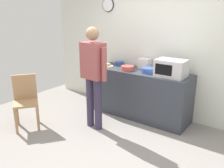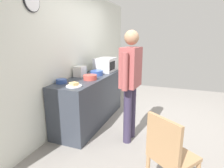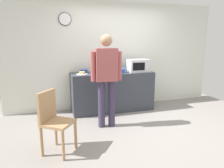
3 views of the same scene
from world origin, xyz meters
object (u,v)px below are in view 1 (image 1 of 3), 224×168
at_px(cereal_bowl, 148,70).
at_px(toaster, 145,64).
at_px(microwave, 171,68).
at_px(wooden_chair, 26,99).
at_px(person_standing, 93,71).
at_px(spoon_utensil, 184,74).
at_px(sandwich_plate, 107,66).
at_px(mixing_bowl, 120,63).
at_px(salad_bowl, 128,68).
at_px(fork_utensil, 172,72).

xyz_separation_m(cereal_bowl, toaster, (-0.22, 0.25, 0.05)).
bearing_deg(microwave, cereal_bowl, 179.05).
relative_size(microwave, toaster, 2.27).
height_order(cereal_bowl, wooden_chair, cereal_bowl).
bearing_deg(toaster, person_standing, -108.36).
relative_size(spoon_utensil, wooden_chair, 0.18).
bearing_deg(sandwich_plate, microwave, 1.57).
distance_m(cereal_bowl, spoon_utensil, 0.64).
bearing_deg(person_standing, mixing_bowl, 101.68).
bearing_deg(salad_bowl, person_standing, -102.58).
distance_m(mixing_bowl, toaster, 0.60).
bearing_deg(fork_utensil, sandwich_plate, -164.90).
relative_size(fork_utensil, spoon_utensil, 1.00).
height_order(salad_bowl, spoon_utensil, salad_bowl).
xyz_separation_m(microwave, mixing_bowl, (-1.26, 0.27, -0.12)).
distance_m(cereal_bowl, fork_utensil, 0.45).
bearing_deg(fork_utensil, cereal_bowl, -138.61).
relative_size(sandwich_plate, fork_utensil, 1.47).
relative_size(sandwich_plate, wooden_chair, 0.27).
bearing_deg(cereal_bowl, fork_utensil, 41.39).
xyz_separation_m(salad_bowl, wooden_chair, (-1.18, -1.47, -0.44)).
relative_size(salad_bowl, mixing_bowl, 1.39).
relative_size(toaster, person_standing, 0.12).
bearing_deg(spoon_utensil, microwave, -112.98).
height_order(microwave, salad_bowl, microwave).
bearing_deg(microwave, spoon_utensil, 67.02).
height_order(microwave, cereal_bowl, microwave).
bearing_deg(wooden_chair, microwave, 36.96).
bearing_deg(spoon_utensil, fork_utensil, -179.22).
height_order(toaster, person_standing, person_standing).
bearing_deg(spoon_utensil, sandwich_plate, -167.09).
bearing_deg(salad_bowl, wooden_chair, -128.76).
relative_size(sandwich_plate, salad_bowl, 1.02).
bearing_deg(cereal_bowl, spoon_utensil, 27.56).
bearing_deg(microwave, toaster, 158.37).
relative_size(mixing_bowl, wooden_chair, 0.19).
height_order(microwave, mixing_bowl, microwave).
bearing_deg(spoon_utensil, toaster, -176.87).
relative_size(microwave, salad_bowl, 2.04).
height_order(salad_bowl, wooden_chair, salad_bowl).
bearing_deg(salad_bowl, sandwich_plate, 177.69).
distance_m(fork_utensil, spoon_utensil, 0.24).
xyz_separation_m(cereal_bowl, spoon_utensil, (0.57, 0.30, -0.04)).
distance_m(cereal_bowl, mixing_bowl, 0.86).
relative_size(cereal_bowl, mixing_bowl, 1.46).
height_order(cereal_bowl, fork_utensil, cereal_bowl).
xyz_separation_m(sandwich_plate, spoon_utensil, (1.49, 0.34, -0.02)).
xyz_separation_m(toaster, spoon_utensil, (0.79, 0.04, -0.10)).
xyz_separation_m(sandwich_plate, cereal_bowl, (0.92, 0.04, 0.03)).
height_order(toaster, fork_utensil, toaster).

